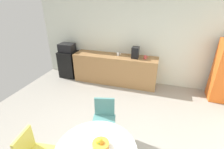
{
  "coord_description": "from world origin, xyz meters",
  "views": [
    {
      "loc": [
        0.87,
        -1.89,
        2.53
      ],
      "look_at": [
        -0.1,
        1.26,
        0.95
      ],
      "focal_mm": 26.24,
      "sensor_mm": 36.0,
      "label": 1
    }
  ],
  "objects_px": {
    "chair_teal": "(104,115)",
    "fruit_bowl": "(101,144)",
    "mini_fridge": "(69,64)",
    "mug_green": "(145,57)",
    "microwave": "(67,48)",
    "mug_white": "(118,54)",
    "coffee_maker": "(135,52)"
  },
  "relations": [
    {
      "from": "chair_teal",
      "to": "fruit_bowl",
      "type": "relative_size",
      "value": 3.74
    },
    {
      "from": "mini_fridge",
      "to": "mug_green",
      "type": "height_order",
      "value": "mug_green"
    },
    {
      "from": "microwave",
      "to": "fruit_bowl",
      "type": "height_order",
      "value": "microwave"
    },
    {
      "from": "mug_white",
      "to": "microwave",
      "type": "bearing_deg",
      "value": -178.95
    },
    {
      "from": "microwave",
      "to": "coffee_maker",
      "type": "relative_size",
      "value": 1.5
    },
    {
      "from": "mini_fridge",
      "to": "mug_green",
      "type": "bearing_deg",
      "value": 0.01
    },
    {
      "from": "mini_fridge",
      "to": "chair_teal",
      "type": "distance_m",
      "value": 3.07
    },
    {
      "from": "microwave",
      "to": "fruit_bowl",
      "type": "distance_m",
      "value": 3.92
    },
    {
      "from": "mug_white",
      "to": "mug_green",
      "type": "relative_size",
      "value": 1.0
    },
    {
      "from": "mug_green",
      "to": "chair_teal",
      "type": "bearing_deg",
      "value": -101.56
    },
    {
      "from": "microwave",
      "to": "coffee_maker",
      "type": "distance_m",
      "value": 2.25
    },
    {
      "from": "chair_teal",
      "to": "mug_white",
      "type": "xyz_separation_m",
      "value": [
        -0.35,
        2.28,
        0.43
      ]
    },
    {
      "from": "chair_teal",
      "to": "fruit_bowl",
      "type": "bearing_deg",
      "value": -73.0
    },
    {
      "from": "mini_fridge",
      "to": "fruit_bowl",
      "type": "xyz_separation_m",
      "value": [
        2.35,
        -3.12,
        0.35
      ]
    },
    {
      "from": "mini_fridge",
      "to": "fruit_bowl",
      "type": "bearing_deg",
      "value": -53.07
    },
    {
      "from": "mini_fridge",
      "to": "microwave",
      "type": "xyz_separation_m",
      "value": [
        0.0,
        0.0,
        0.57
      ]
    },
    {
      "from": "mini_fridge",
      "to": "microwave",
      "type": "height_order",
      "value": "microwave"
    },
    {
      "from": "microwave",
      "to": "chair_teal",
      "type": "relative_size",
      "value": 0.58
    },
    {
      "from": "mug_green",
      "to": "coffee_maker",
      "type": "distance_m",
      "value": 0.31
    },
    {
      "from": "mini_fridge",
      "to": "fruit_bowl",
      "type": "height_order",
      "value": "mini_fridge"
    },
    {
      "from": "mug_white",
      "to": "coffee_maker",
      "type": "xyz_separation_m",
      "value": [
        0.52,
        -0.03,
        0.11
      ]
    },
    {
      "from": "microwave",
      "to": "mug_green",
      "type": "distance_m",
      "value": 2.54
    },
    {
      "from": "mug_white",
      "to": "fruit_bowl",
      "type": "bearing_deg",
      "value": -78.89
    },
    {
      "from": "fruit_bowl",
      "to": "mug_white",
      "type": "height_order",
      "value": "mug_white"
    },
    {
      "from": "coffee_maker",
      "to": "chair_teal",
      "type": "bearing_deg",
      "value": -94.31
    },
    {
      "from": "microwave",
      "to": "fruit_bowl",
      "type": "bearing_deg",
      "value": -53.07
    },
    {
      "from": "mug_green",
      "to": "coffee_maker",
      "type": "xyz_separation_m",
      "value": [
        -0.29,
        -0.0,
        0.11
      ]
    },
    {
      "from": "chair_teal",
      "to": "mug_green",
      "type": "xyz_separation_m",
      "value": [
        0.46,
        2.25,
        0.43
      ]
    },
    {
      "from": "microwave",
      "to": "coffee_maker",
      "type": "height_order",
      "value": "coffee_maker"
    },
    {
      "from": "chair_teal",
      "to": "fruit_bowl",
      "type": "distance_m",
      "value": 0.95
    },
    {
      "from": "mini_fridge",
      "to": "mug_white",
      "type": "bearing_deg",
      "value": 1.05
    },
    {
      "from": "chair_teal",
      "to": "mug_white",
      "type": "distance_m",
      "value": 2.35
    }
  ]
}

